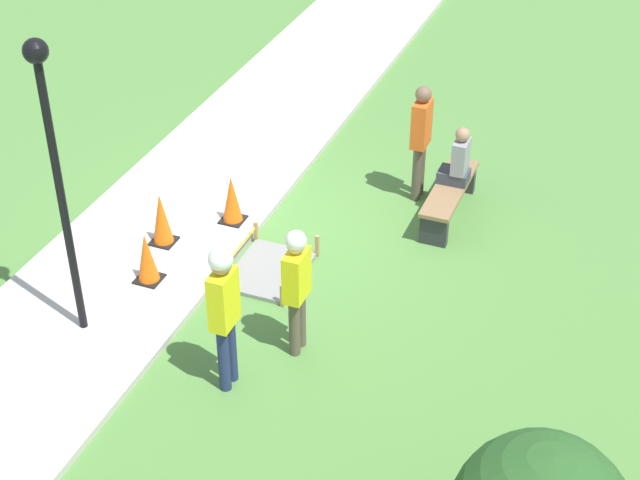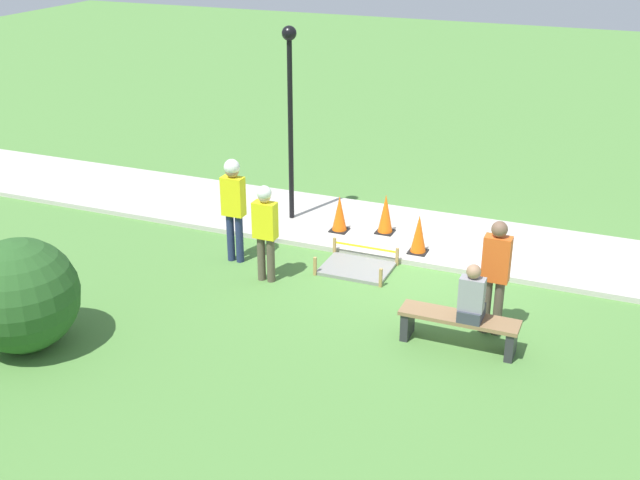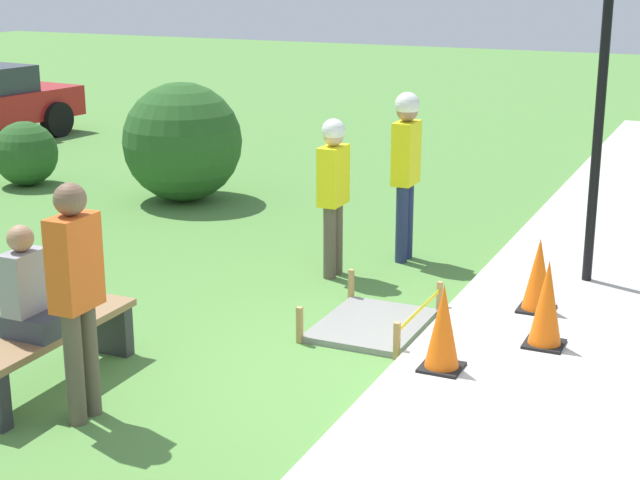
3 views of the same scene
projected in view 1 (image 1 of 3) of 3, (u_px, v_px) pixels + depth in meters
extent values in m
plane|color=#51843D|center=(263.00, 227.00, 14.29)|extent=(60.00, 60.00, 0.00)
cube|color=#BCB7AD|center=(185.00, 206.00, 14.65)|extent=(28.00, 2.56, 0.10)
cube|color=gray|center=(269.00, 271.00, 13.34)|extent=(1.21, 0.93, 0.06)
cube|color=tan|center=(256.00, 232.00, 13.87)|extent=(0.05, 0.05, 0.34)
cube|color=tan|center=(218.00, 280.00, 12.94)|extent=(0.05, 0.05, 0.34)
cube|color=tan|center=(317.00, 246.00, 13.59)|extent=(0.05, 0.05, 0.34)
cube|color=tan|center=(282.00, 296.00, 12.66)|extent=(0.05, 0.05, 0.34)
cube|color=yellow|center=(237.00, 250.00, 13.36)|extent=(1.21, 0.00, 0.04)
cube|color=black|center=(233.00, 220.00, 14.24)|extent=(0.34, 0.34, 0.02)
cone|color=orange|center=(232.00, 198.00, 14.03)|extent=(0.29, 0.29, 0.71)
cube|color=black|center=(164.00, 241.00, 13.79)|extent=(0.34, 0.34, 0.02)
cone|color=orange|center=(161.00, 218.00, 13.57)|extent=(0.29, 0.29, 0.76)
cube|color=black|center=(149.00, 279.00, 13.06)|extent=(0.34, 0.34, 0.02)
cone|color=orange|center=(147.00, 257.00, 12.85)|extent=(0.29, 0.29, 0.70)
cube|color=#2D2D33|center=(462.00, 178.00, 15.00)|extent=(0.12, 0.40, 0.45)
cube|color=#2D2D33|center=(434.00, 230.00, 13.81)|extent=(0.12, 0.40, 0.45)
cube|color=olive|center=(450.00, 188.00, 14.26)|extent=(1.75, 0.44, 0.06)
cube|color=#383D47|center=(454.00, 176.00, 14.32)|extent=(0.34, 0.44, 0.18)
cube|color=gray|center=(461.00, 156.00, 14.11)|extent=(0.36, 0.20, 0.50)
sphere|color=#A37A5B|center=(463.00, 135.00, 13.91)|extent=(0.21, 0.21, 0.21)
cylinder|color=brown|center=(300.00, 319.00, 11.90)|extent=(0.14, 0.14, 0.81)
cylinder|color=brown|center=(295.00, 327.00, 11.77)|extent=(0.14, 0.14, 0.81)
cube|color=yellow|center=(297.00, 275.00, 11.43)|extent=(0.40, 0.22, 0.64)
sphere|color=tan|center=(296.00, 245.00, 11.18)|extent=(0.22, 0.22, 0.22)
sphere|color=white|center=(296.00, 241.00, 11.15)|extent=(0.25, 0.25, 0.25)
cylinder|color=navy|center=(231.00, 349.00, 11.37)|extent=(0.14, 0.14, 0.90)
cylinder|color=navy|center=(224.00, 359.00, 11.23)|extent=(0.14, 0.14, 0.90)
cube|color=yellow|center=(223.00, 299.00, 10.84)|extent=(0.40, 0.22, 0.71)
sphere|color=#A37A5B|center=(221.00, 264.00, 10.57)|extent=(0.24, 0.24, 0.24)
sphere|color=white|center=(221.00, 259.00, 10.53)|extent=(0.28, 0.28, 0.28)
cylinder|color=brown|center=(420.00, 168.00, 14.81)|extent=(0.14, 0.14, 0.89)
cylinder|color=brown|center=(417.00, 174.00, 14.67)|extent=(0.14, 0.14, 0.89)
cube|color=#E55B1E|center=(422.00, 124.00, 14.29)|extent=(0.40, 0.22, 0.70)
sphere|color=brown|center=(424.00, 94.00, 14.02)|extent=(0.24, 0.24, 0.24)
cylinder|color=black|center=(63.00, 205.00, 11.25)|extent=(0.10, 0.10, 3.59)
sphere|color=black|center=(35.00, 51.00, 10.18)|extent=(0.28, 0.28, 0.28)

